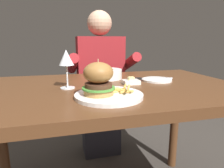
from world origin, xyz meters
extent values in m
cube|color=#56331C|center=(0.00, 0.00, 0.72)|extent=(1.28, 0.77, 0.04)
cylinder|color=#56331C|center=(-0.58, 0.33, 0.35)|extent=(0.06, 0.06, 0.70)
cylinder|color=#56331C|center=(0.58, 0.33, 0.35)|extent=(0.06, 0.06, 0.70)
cylinder|color=white|center=(-0.04, -0.19, 0.75)|extent=(0.26, 0.26, 0.01)
cylinder|color=#B78447|center=(-0.08, -0.19, 0.77)|extent=(0.11, 0.11, 0.02)
cylinder|color=#4C9338|center=(-0.08, -0.19, 0.78)|extent=(0.12, 0.12, 0.01)
cylinder|color=#4C2D1E|center=(-0.08, -0.19, 0.79)|extent=(0.10, 0.10, 0.02)
ellipsoid|color=#9C6A35|center=(-0.08, -0.19, 0.84)|extent=(0.11, 0.11, 0.08)
cylinder|color=#CCB78C|center=(-0.08, -0.19, 0.86)|extent=(0.00, 0.00, 0.05)
cylinder|color=#EABC5B|center=(-0.01, -0.18, 0.76)|extent=(0.07, 0.03, 0.01)
cylinder|color=gold|center=(0.02, -0.20, 0.76)|extent=(0.06, 0.02, 0.01)
cylinder|color=gold|center=(0.00, -0.18, 0.76)|extent=(0.07, 0.04, 0.01)
cylinder|color=#E0B251|center=(0.00, -0.16, 0.76)|extent=(0.07, 0.02, 0.01)
cylinder|color=#E0B251|center=(0.01, -0.17, 0.76)|extent=(0.03, 0.04, 0.01)
cylinder|color=#E0B251|center=(0.01, -0.18, 0.76)|extent=(0.06, 0.06, 0.01)
cylinder|color=#EABC5B|center=(-0.02, -0.18, 0.77)|extent=(0.05, 0.03, 0.01)
cylinder|color=gold|center=(0.03, -0.16, 0.77)|extent=(0.03, 0.05, 0.01)
cylinder|color=#E0B251|center=(0.02, -0.21, 0.78)|extent=(0.03, 0.07, 0.01)
cylinder|color=gold|center=(-0.02, -0.16, 0.77)|extent=(0.01, 0.05, 0.01)
cylinder|color=silver|center=(-0.19, 0.00, 0.74)|extent=(0.07, 0.07, 0.00)
cylinder|color=silver|center=(-0.19, 0.00, 0.79)|extent=(0.01, 0.01, 0.10)
cone|color=silver|center=(-0.19, 0.00, 0.88)|extent=(0.07, 0.07, 0.07)
cylinder|color=white|center=(0.28, 0.05, 0.74)|extent=(0.16, 0.16, 0.01)
cube|color=silver|center=(0.28, 0.05, 0.75)|extent=(0.17, 0.03, 0.00)
cube|color=black|center=(0.16, 0.07, 0.76)|extent=(0.06, 0.02, 0.01)
cube|color=white|center=(0.12, 0.01, 0.75)|extent=(0.08, 0.07, 0.02)
cube|color=#F4E58C|center=(0.12, 0.01, 0.77)|extent=(0.03, 0.03, 0.02)
cylinder|color=white|center=(0.03, 0.18, 0.77)|extent=(0.18, 0.18, 0.05)
ellipsoid|color=#4C662D|center=(0.03, 0.18, 0.79)|extent=(0.10, 0.10, 0.02)
cube|color=#282833|center=(0.09, 0.67, 0.23)|extent=(0.30, 0.22, 0.46)
cube|color=maroon|center=(0.09, 0.67, 0.72)|extent=(0.36, 0.20, 0.52)
sphere|color=tan|center=(0.09, 0.67, 1.08)|extent=(0.19, 0.19, 0.19)
cylinder|color=maroon|center=(-0.13, 0.59, 0.78)|extent=(0.07, 0.34, 0.18)
cylinder|color=maroon|center=(0.31, 0.59, 0.78)|extent=(0.07, 0.34, 0.18)
camera|label=1|loc=(-0.22, -0.90, 0.95)|focal=32.00mm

